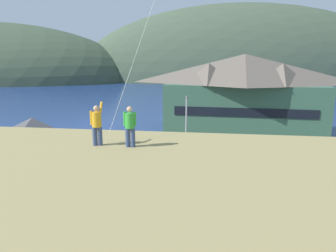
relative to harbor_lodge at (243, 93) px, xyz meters
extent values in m
plane|color=#66604C|center=(-7.78, -21.17, -5.73)|extent=(600.00, 600.00, 0.00)
cube|color=gray|center=(-7.78, -16.17, -5.68)|extent=(40.00, 20.00, 0.10)
cube|color=navy|center=(-7.78, 38.83, -5.71)|extent=(360.00, 84.00, 0.03)
ellipsoid|color=#42513D|center=(7.24, 97.78, -5.73)|extent=(143.18, 49.77, 63.48)
cube|color=#38604C|center=(0.00, 0.09, -2.24)|extent=(20.43, 9.39, 6.98)
cube|color=black|center=(-0.20, -4.16, -1.89)|extent=(17.02, 0.92, 1.10)
pyramid|color=#60564C|center=(0.00, 0.09, 3.14)|extent=(21.68, 10.29, 3.79)
pyramid|color=#60564C|center=(-4.57, -1.16, 2.60)|extent=(4.85, 4.85, 2.65)
pyramid|color=#60564C|center=(4.44, -1.61, 2.60)|extent=(4.85, 4.85, 2.65)
cube|color=#474C56|center=(-20.28, -16.37, -4.07)|extent=(5.26, 5.33, 3.30)
pyramid|color=#47474C|center=(-20.28, -16.37, -1.53)|extent=(5.69, 5.85, 1.78)
cube|color=black|center=(-20.15, -18.93, -4.57)|extent=(1.10, 0.12, 2.31)
cube|color=#70604C|center=(-7.35, 12.66, -5.38)|extent=(3.20, 14.74, 0.70)
cube|color=#A8A399|center=(-10.93, 12.26, -5.28)|extent=(3.32, 7.91, 0.90)
cube|color=#B7B2A8|center=(-10.93, 12.26, -4.75)|extent=(3.23, 7.67, 0.16)
cube|color=silver|center=(-10.87, 11.69, -4.12)|extent=(1.97, 2.49, 1.10)
cube|color=#23564C|center=(-4.02, 14.62, -5.28)|extent=(2.16, 6.30, 0.90)
cube|color=#33665B|center=(-4.02, 14.62, -4.75)|extent=(2.09, 6.12, 0.16)
cube|color=silver|center=(-4.01, 14.15, -4.12)|extent=(1.45, 1.91, 1.10)
cube|color=silver|center=(-10.84, 11.54, -5.28)|extent=(2.39, 7.18, 0.90)
cube|color=white|center=(-10.84, 11.54, -4.75)|extent=(2.32, 6.97, 0.16)
cube|color=silver|center=(-10.83, 11.00, -4.12)|extent=(1.63, 2.17, 1.10)
cube|color=red|center=(-10.01, -13.72, -4.91)|extent=(4.29, 2.02, 0.80)
cube|color=#B11A15|center=(-9.86, -13.73, -4.16)|extent=(2.18, 1.71, 0.70)
cube|color=black|center=(-9.86, -13.73, -4.19)|extent=(2.23, 1.75, 0.32)
cylinder|color=black|center=(-11.32, -12.73, -5.31)|extent=(0.65, 0.25, 0.64)
cylinder|color=black|center=(-11.42, -14.56, -5.31)|extent=(0.65, 0.25, 0.64)
cylinder|color=black|center=(-8.60, -12.88, -5.31)|extent=(0.65, 0.25, 0.64)
cylinder|color=black|center=(-8.70, -14.71, -5.31)|extent=(0.65, 0.25, 0.64)
cube|color=navy|center=(-3.72, -14.33, -4.91)|extent=(4.33, 2.13, 0.80)
cube|color=navy|center=(-3.57, -14.34, -4.16)|extent=(2.22, 1.76, 0.70)
cube|color=black|center=(-3.57, -14.34, -4.19)|extent=(2.27, 1.80, 0.32)
cylinder|color=black|center=(-5.00, -13.30, -5.31)|extent=(0.66, 0.27, 0.64)
cylinder|color=black|center=(-5.15, -15.13, -5.31)|extent=(0.66, 0.27, 0.64)
cylinder|color=black|center=(-2.28, -13.52, -5.31)|extent=(0.66, 0.27, 0.64)
cylinder|color=black|center=(-2.43, -15.35, -5.31)|extent=(0.66, 0.27, 0.64)
cube|color=#236633|center=(-11.34, -20.52, -4.91)|extent=(4.21, 1.83, 0.80)
cube|color=#1E562B|center=(-11.19, -20.52, -4.16)|extent=(2.11, 1.62, 0.70)
cube|color=black|center=(-11.19, -20.52, -4.19)|extent=(2.15, 1.65, 0.32)
cylinder|color=black|center=(-12.70, -19.59, -5.31)|extent=(0.64, 0.22, 0.64)
cylinder|color=black|center=(-12.71, -21.42, -5.31)|extent=(0.64, 0.22, 0.64)
cylinder|color=black|center=(-9.97, -19.61, -5.31)|extent=(0.64, 0.22, 0.64)
cylinder|color=black|center=(-9.98, -21.44, -5.31)|extent=(0.64, 0.22, 0.64)
cube|color=#236633|center=(-1.31, -20.78, -4.91)|extent=(4.23, 1.86, 0.80)
cube|color=#1E562B|center=(-1.46, -20.78, -4.16)|extent=(2.12, 1.63, 0.70)
cube|color=black|center=(-1.46, -20.78, -4.19)|extent=(2.17, 1.66, 0.32)
cylinder|color=black|center=(0.07, -21.68, -5.31)|extent=(0.64, 0.23, 0.64)
cylinder|color=black|center=(0.04, -19.84, -5.31)|extent=(0.64, 0.23, 0.64)
cylinder|color=black|center=(-2.66, -21.72, -5.31)|extent=(0.64, 0.23, 0.64)
cylinder|color=black|center=(-2.69, -19.88, -5.31)|extent=(0.64, 0.23, 0.64)
cube|color=slate|center=(-16.92, -21.43, -4.91)|extent=(4.34, 2.15, 0.80)
cube|color=#5B5B5F|center=(-17.07, -21.44, -4.16)|extent=(2.23, 1.77, 0.70)
cube|color=black|center=(-17.07, -21.44, -4.19)|extent=(2.27, 1.81, 0.32)
cylinder|color=black|center=(-15.48, -22.22, -5.31)|extent=(0.66, 0.27, 0.64)
cylinder|color=black|center=(-15.64, -20.40, -5.31)|extent=(0.66, 0.27, 0.64)
cylinder|color=black|center=(-18.20, -22.45, -5.31)|extent=(0.66, 0.27, 0.64)
cylinder|color=black|center=(-18.36, -20.63, -5.31)|extent=(0.66, 0.27, 0.64)
cube|color=black|center=(2.66, -14.23, -4.91)|extent=(4.32, 2.09, 0.80)
cube|color=black|center=(2.81, -14.22, -4.16)|extent=(2.21, 1.74, 0.70)
cube|color=black|center=(2.81, -14.22, -4.19)|extent=(2.25, 1.78, 0.32)
cylinder|color=black|center=(1.24, -13.41, -5.31)|extent=(0.65, 0.26, 0.64)
cylinder|color=black|center=(1.37, -15.24, -5.31)|extent=(0.65, 0.26, 0.64)
cylinder|color=black|center=(3.96, -13.22, -5.31)|extent=(0.65, 0.26, 0.64)
cylinder|color=black|center=(4.09, -15.05, -5.31)|extent=(0.65, 0.26, 0.64)
cylinder|color=black|center=(6.88, -13.43, -5.31)|extent=(0.66, 0.27, 0.64)
cylinder|color=#ADADB2|center=(-6.72, -10.67, -2.43)|extent=(0.16, 0.16, 6.39)
cube|color=#4C4C51|center=(-6.72, -10.32, 0.67)|extent=(0.24, 0.70, 0.20)
cylinder|color=#384770|center=(-9.26, -29.95, 1.43)|extent=(0.20, 0.20, 0.82)
cylinder|color=#384770|center=(-9.05, -29.91, 1.43)|extent=(0.20, 0.20, 0.82)
cylinder|color=gold|center=(-9.15, -29.93, 2.16)|extent=(0.40, 0.40, 0.64)
sphere|color=tan|center=(-9.15, -29.93, 2.64)|extent=(0.24, 0.24, 0.24)
cylinder|color=gold|center=(-9.01, -29.72, 2.66)|extent=(0.21, 0.57, 0.43)
cylinder|color=gold|center=(-9.37, -29.97, 2.23)|extent=(0.11, 0.11, 0.60)
cylinder|color=#384770|center=(-7.80, -29.97, 1.43)|extent=(0.20, 0.20, 0.82)
cylinder|color=#384770|center=(-7.58, -29.97, 1.43)|extent=(0.20, 0.20, 0.82)
cylinder|color=green|center=(-7.69, -29.97, 2.16)|extent=(0.40, 0.40, 0.64)
sphere|color=tan|center=(-7.69, -29.97, 2.64)|extent=(0.24, 0.24, 0.24)
cylinder|color=green|center=(-7.91, -29.98, 2.23)|extent=(0.11, 0.11, 0.60)
cylinder|color=green|center=(-7.47, -29.96, 2.23)|extent=(0.11, 0.11, 0.60)
cylinder|color=silver|center=(-7.73, -26.80, 5.89)|extent=(2.37, 5.78, 9.75)
camera|label=1|loc=(-4.41, -42.67, 4.81)|focal=33.94mm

